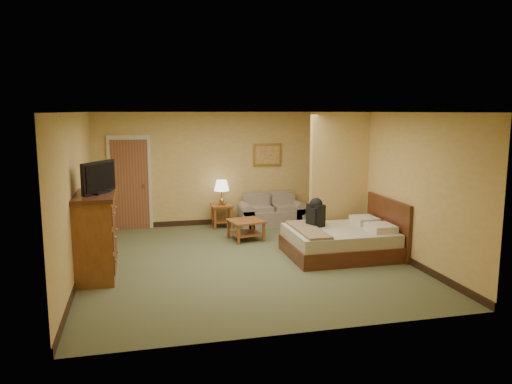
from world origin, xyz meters
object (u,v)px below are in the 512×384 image
object	(u,v)px
dresser	(95,235)
coffee_table	(246,226)
loveseat	(272,215)
bed	(343,241)

from	to	relation	value
dresser	coffee_table	bearing A→B (deg)	31.23
loveseat	bed	xyz separation A→B (m)	(0.62, -2.67, 0.03)
coffee_table	loveseat	bearing A→B (deg)	53.27
coffee_table	bed	world-z (taller)	bed
loveseat	coffee_table	bearing A→B (deg)	-126.73
loveseat	bed	bearing A→B (deg)	-76.89
bed	coffee_table	bearing A→B (deg)	134.68
dresser	bed	bearing A→B (deg)	2.66
coffee_table	dresser	size ratio (longest dim) A/B	0.56
coffee_table	dresser	xyz separation A→B (m)	(-2.81, -1.70, 0.38)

